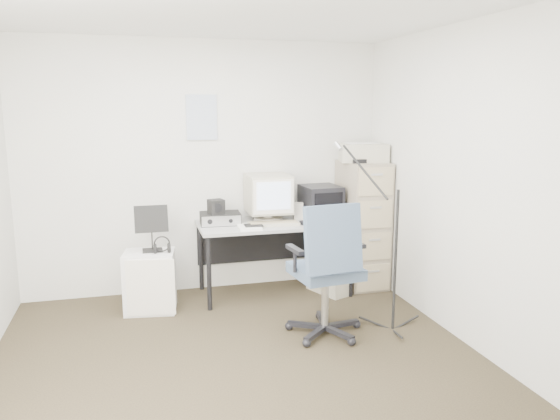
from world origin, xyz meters
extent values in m
cube|color=#2B241B|center=(0.00, 0.00, -0.01)|extent=(3.60, 3.60, 0.01)
cube|color=white|center=(0.00, 0.00, 2.50)|extent=(3.60, 3.60, 0.01)
cube|color=silver|center=(0.00, 1.80, 1.25)|extent=(3.60, 0.02, 2.50)
cube|color=silver|center=(0.00, -1.80, 1.25)|extent=(3.60, 0.02, 2.50)
cube|color=silver|center=(1.80, 0.00, 1.25)|extent=(0.02, 3.60, 2.50)
cube|color=white|center=(-0.02, 1.79, 1.75)|extent=(0.30, 0.02, 0.44)
cube|color=gray|center=(1.58, 1.48, 0.65)|extent=(0.40, 0.60, 1.30)
cube|color=#BBB590|center=(1.58, 1.50, 1.39)|extent=(0.54, 0.43, 0.18)
cube|color=#999999|center=(0.63, 1.45, 0.36)|extent=(1.50, 0.70, 0.73)
cube|color=#BBB590|center=(0.59, 1.56, 0.96)|extent=(0.42, 0.44, 0.46)
cube|color=black|center=(1.14, 1.53, 0.90)|extent=(0.39, 0.41, 0.33)
cube|color=silver|center=(0.91, 1.54, 0.81)|extent=(0.11, 0.11, 0.17)
cube|color=#BBB590|center=(0.59, 1.32, 0.74)|extent=(0.50, 0.22, 0.03)
cube|color=black|center=(0.89, 1.24, 0.75)|extent=(0.12, 0.14, 0.04)
cube|color=black|center=(0.10, 1.52, 0.78)|extent=(0.40, 0.30, 0.11)
cube|color=black|center=(0.06, 1.48, 0.91)|extent=(0.16, 0.16, 0.14)
cube|color=white|center=(0.34, 1.27, 0.74)|extent=(0.22, 0.29, 0.02)
cube|color=#BBB590|center=(1.15, 1.32, 0.21)|extent=(0.35, 0.49, 0.42)
cube|color=#42546F|center=(0.77, 0.36, 0.57)|extent=(0.73, 0.73, 1.13)
cube|color=silver|center=(-0.60, 1.29, 0.28)|extent=(0.50, 0.42, 0.56)
cube|color=black|center=(-0.56, 1.31, 0.77)|extent=(0.34, 0.27, 0.43)
torus|color=black|center=(-0.48, 1.23, 0.61)|extent=(0.21, 0.21, 0.03)
cylinder|color=black|center=(1.37, 0.31, 0.78)|extent=(0.03, 0.03, 1.56)
camera|label=1|loc=(-0.70, -3.65, 1.87)|focal=35.00mm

